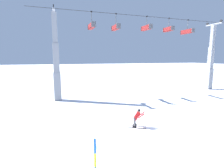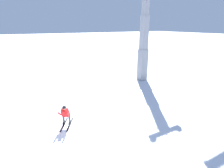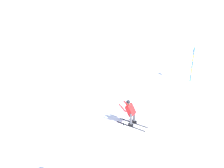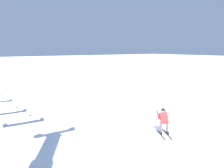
% 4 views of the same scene
% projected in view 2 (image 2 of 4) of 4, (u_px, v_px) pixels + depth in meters
% --- Properties ---
extents(ground_plane, '(260.00, 260.00, 0.00)m').
position_uv_depth(ground_plane, '(85.00, 127.00, 11.06)').
color(ground_plane, white).
extents(skier_carving_main, '(1.71, 1.32, 1.54)m').
position_uv_depth(skier_carving_main, '(65.00, 114.00, 10.97)').
color(skier_carving_main, black).
rests_on(skier_carving_main, ground_plane).
extents(lift_tower_near, '(0.83, 2.47, 10.82)m').
position_uv_depth(lift_tower_near, '(144.00, 39.00, 19.28)').
color(lift_tower_near, gray).
rests_on(lift_tower_near, ground_plane).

